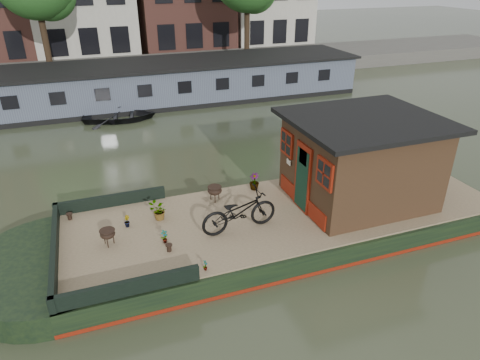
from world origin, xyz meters
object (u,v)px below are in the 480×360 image
object	(u,v)px
potted_plant_a	(164,237)
brazier_rear	(215,194)
cabin	(360,159)
brazier_front	(108,237)
dinghy	(120,113)
bicycle	(239,211)

from	to	relation	value
potted_plant_a	brazier_rear	size ratio (longest dim) A/B	0.78
cabin	brazier_front	distance (m)	6.98
cabin	dinghy	world-z (taller)	cabin
bicycle	brazier_rear	bearing A→B (deg)	0.71
cabin	potted_plant_a	xyz separation A→B (m)	(-5.62, -0.35, -1.05)
potted_plant_a	brazier_rear	world-z (taller)	brazier_rear
dinghy	bicycle	bearing A→B (deg)	-161.98
brazier_front	dinghy	bearing A→B (deg)	83.26
brazier_rear	dinghy	distance (m)	10.41
bicycle	brazier_front	world-z (taller)	bicycle
cabin	brazier_front	bearing A→B (deg)	179.83
brazier_front	cabin	bearing A→B (deg)	-0.17
potted_plant_a	dinghy	world-z (taller)	potted_plant_a
bicycle	dinghy	xyz separation A→B (m)	(-1.83, 11.90, -0.82)
potted_plant_a	brazier_rear	bearing A→B (deg)	42.23
cabin	dinghy	size ratio (longest dim) A/B	1.17
brazier_front	brazier_rear	bearing A→B (deg)	21.85
bicycle	potted_plant_a	distance (m)	1.94
brazier_rear	brazier_front	bearing A→B (deg)	-158.15
brazier_rear	dinghy	world-z (taller)	brazier_rear
brazier_front	brazier_rear	xyz separation A→B (m)	(3.03, 1.22, 0.02)
brazier_rear	potted_plant_a	bearing A→B (deg)	-137.77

